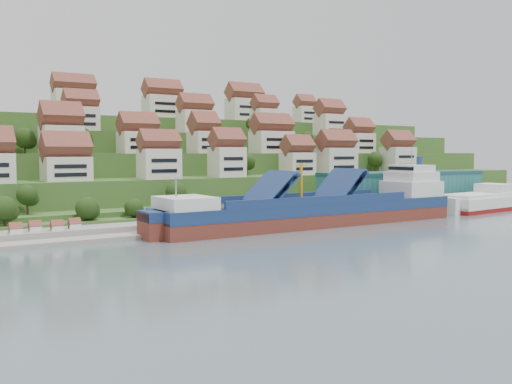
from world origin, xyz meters
TOP-DOWN VIEW (x-y plane):
  - ground at (0.00, 0.00)m, footprint 300.00×300.00m
  - quay at (20.00, 15.00)m, footprint 180.00×14.00m
  - pebble_beach at (-58.00, 12.00)m, footprint 45.00×20.00m
  - hillside at (0.00, 103.55)m, footprint 260.00×128.00m
  - hillside_village at (-1.74, 61.12)m, footprint 158.72×61.98m
  - hillside_trees at (-12.27, 44.68)m, footprint 145.16×62.01m
  - warehouse at (52.00, 17.00)m, footprint 60.00×15.00m
  - flagpole at (18.11, 10.00)m, footprint 1.28×0.16m
  - beach_huts at (-60.00, 10.75)m, footprint 14.40×3.70m
  - cargo_ship at (5.08, 0.77)m, footprint 84.50×13.55m
  - second_ship at (69.10, 0.44)m, footprint 32.06×14.21m

SIDE VIEW (x-z plane):
  - ground at x=0.00m, z-range 0.00..0.00m
  - pebble_beach at x=-58.00m, z-range 0.00..1.00m
  - quay at x=20.00m, z-range 0.00..2.20m
  - beach_huts at x=-60.00m, z-range 1.00..3.20m
  - second_ship at x=69.10m, z-range -1.79..7.25m
  - cargo_ship at x=5.08m, z-range -5.88..12.93m
  - flagpole at x=18.11m, z-range 2.88..10.88m
  - warehouse at x=52.00m, z-range 2.20..12.20m
  - hillside at x=0.00m, z-range -4.84..26.16m
  - hillside_trees at x=-12.27m, z-range 0.76..32.81m
  - hillside_village at x=-1.74m, z-range 10.14..39.25m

